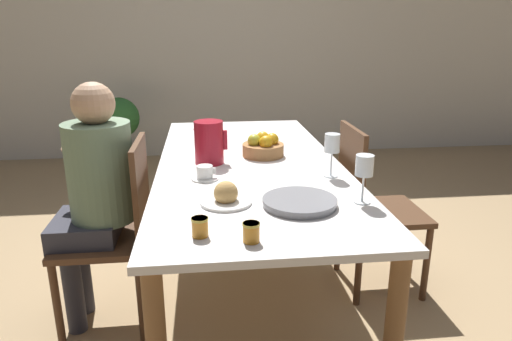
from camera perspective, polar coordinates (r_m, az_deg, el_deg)
ground_plane at (r=2.71m, az=-0.79°, el=-13.95°), size 20.00×20.00×0.00m
wall_back at (r=5.19m, az=-4.20°, el=16.20°), size 10.00×0.06×2.60m
dining_table at (r=2.43m, az=-0.86°, el=-0.75°), size 0.94×2.14×0.74m
chair_person_side at (r=2.29m, az=-16.91°, el=-7.07°), size 0.42×0.42×0.92m
chair_opposite at (r=2.56m, az=14.16°, el=-4.13°), size 0.42×0.42×0.92m
person_seated at (r=2.24m, az=-19.53°, el=-1.93°), size 0.39×0.41×1.19m
red_pitcher at (r=2.36m, az=-5.90°, el=3.54°), size 0.17×0.15×0.22m
wine_glass_water at (r=2.16m, az=9.50°, el=3.16°), size 0.07×0.07×0.21m
wine_glass_juice at (r=1.85m, az=13.39°, el=0.28°), size 0.07×0.07×0.20m
teacup_near_person at (r=2.13m, az=-6.41°, el=-0.37°), size 0.13×0.13×0.07m
teacup_across at (r=2.68m, az=-4.99°, el=3.38°), size 0.13×0.13×0.07m
serving_tray at (r=1.82m, az=5.48°, el=-3.95°), size 0.30×0.30×0.03m
bread_plate at (r=1.84m, az=-3.78°, el=-3.22°), size 0.21×0.21×0.10m
jam_jar_amber at (r=1.56m, az=-7.02°, el=-6.92°), size 0.06×0.06×0.07m
jam_jar_red at (r=1.51m, az=-0.60°, el=-7.63°), size 0.06×0.06×0.07m
fruit_bowl at (r=2.50m, az=0.91°, el=2.96°), size 0.23×0.23×0.13m
potted_plant at (r=4.80m, az=-16.70°, el=5.57°), size 0.41×0.41×0.75m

